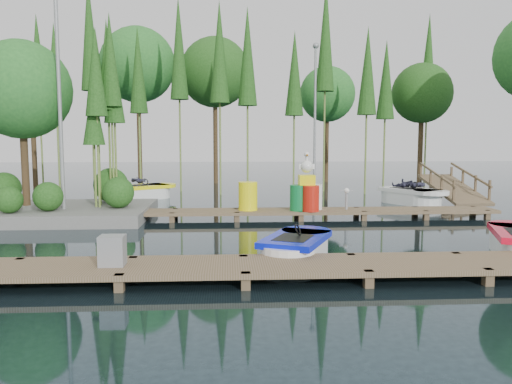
{
  "coord_description": "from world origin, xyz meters",
  "views": [
    {
      "loc": [
        -0.3,
        -13.5,
        2.57
      ],
      "look_at": [
        0.5,
        0.5,
        1.1
      ],
      "focal_mm": 35.0,
      "sensor_mm": 36.0,
      "label": 1
    }
  ],
  "objects": [
    {
      "name": "yellow_barrel",
      "position": [
        0.35,
        2.5,
        0.76
      ],
      "size": [
        0.61,
        0.61,
        0.92
      ],
      "primitive_type": "cylinder",
      "color": "#FFF50D",
      "rests_on": "far_dock"
    },
    {
      "name": "near_dock",
      "position": [
        0.0,
        -4.5,
        0.23
      ],
      "size": [
        18.0,
        1.5,
        0.5
      ],
      "color": "brown",
      "rests_on": "ground"
    },
    {
      "name": "boat_white_far",
      "position": [
        7.08,
        5.98,
        0.31
      ],
      "size": [
        2.65,
        3.22,
        1.4
      ],
      "rotation": [
        0.0,
        0.0,
        -0.34
      ],
      "color": "white",
      "rests_on": "ground"
    },
    {
      "name": "seagull_post",
      "position": [
        3.59,
        2.5,
        0.78
      ],
      "size": [
        0.44,
        0.24,
        0.7
      ],
      "color": "gray",
      "rests_on": "far_dock"
    },
    {
      "name": "boat_yellow_far",
      "position": [
        -4.0,
        8.39,
        0.3
      ],
      "size": [
        3.1,
        2.71,
        1.44
      ],
      "rotation": [
        0.0,
        0.0,
        0.26
      ],
      "color": "white",
      "rests_on": "ground"
    },
    {
      "name": "ground_plane",
      "position": [
        0.0,
        0.0,
        0.0
      ],
      "size": [
        90.0,
        90.0,
        0.0
      ],
      "primitive_type": "plane",
      "color": "#1E3038"
    },
    {
      "name": "drum_cluster",
      "position": [
        2.27,
        2.35,
        0.86
      ],
      "size": [
        1.1,
        1.01,
        1.89
      ],
      "color": "#0D7634",
      "rests_on": "far_dock"
    },
    {
      "name": "lamp_island",
      "position": [
        -5.5,
        2.5,
        4.26
      ],
      "size": [
        0.3,
        0.3,
        7.25
      ],
      "color": "gray",
      "rests_on": "ground"
    },
    {
      "name": "island",
      "position": [
        -6.3,
        3.29,
        3.18
      ],
      "size": [
        6.2,
        4.2,
        6.75
      ],
      "color": "slate",
      "rests_on": "ground"
    },
    {
      "name": "boat_blue",
      "position": [
        1.17,
        -3.05,
        0.24
      ],
      "size": [
        2.06,
        2.73,
        0.84
      ],
      "rotation": [
        0.0,
        0.0,
        -0.43
      ],
      "color": "white",
      "rests_on": "ground"
    },
    {
      "name": "lamp_rear",
      "position": [
        4.0,
        11.0,
        4.26
      ],
      "size": [
        0.3,
        0.3,
        7.25
      ],
      "color": "gray",
      "rests_on": "ground"
    },
    {
      "name": "ramp",
      "position": [
        9.0,
        6.5,
        0.59
      ],
      "size": [
        1.5,
        3.94,
        1.49
      ],
      "color": "brown",
      "rests_on": "ground"
    },
    {
      "name": "far_dock",
      "position": [
        1.0,
        2.5,
        0.23
      ],
      "size": [
        15.0,
        1.2,
        0.5
      ],
      "color": "brown",
      "rests_on": "ground"
    },
    {
      "name": "utility_cabinet",
      "position": [
        -2.4,
        -4.5,
        0.57
      ],
      "size": [
        0.45,
        0.38,
        0.55
      ],
      "primitive_type": "cube",
      "color": "gray",
      "rests_on": "near_dock"
    },
    {
      "name": "tree_screen",
      "position": [
        -2.04,
        10.6,
        6.12
      ],
      "size": [
        34.42,
        18.53,
        10.31
      ],
      "color": "#43311C",
      "rests_on": "ground"
    }
  ]
}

